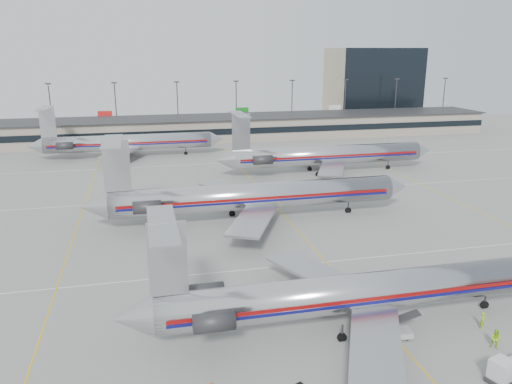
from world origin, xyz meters
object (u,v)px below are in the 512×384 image
object	(u,v)px
jet_second_row	(249,196)
uld_container	(501,372)
belt_loader	(390,332)
jet_foreground	(353,292)

from	to	relation	value
jet_second_row	uld_container	distance (m)	42.17
uld_container	belt_loader	distance (m)	9.00
jet_foreground	jet_second_row	size ratio (longest dim) A/B	0.89
jet_foreground	jet_second_row	world-z (taller)	jet_second_row
jet_foreground	jet_second_row	bearing A→B (deg)	95.24
jet_second_row	jet_foreground	bearing A→B (deg)	-84.76
jet_foreground	uld_container	xyz separation A→B (m)	(7.51, -10.17, -2.31)
jet_foreground	jet_second_row	xyz separation A→B (m)	(-2.81, 30.62, 0.42)
jet_foreground	uld_container	size ratio (longest dim) A/B	19.59
jet_foreground	uld_container	distance (m)	12.85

